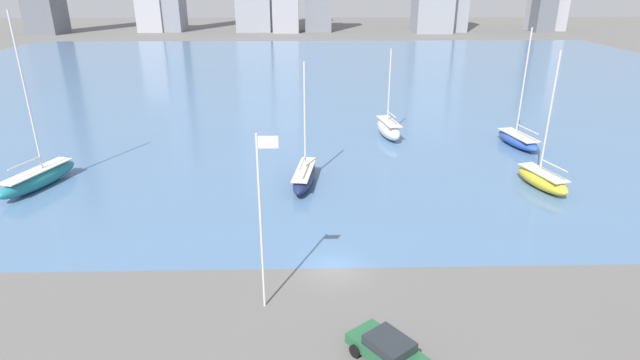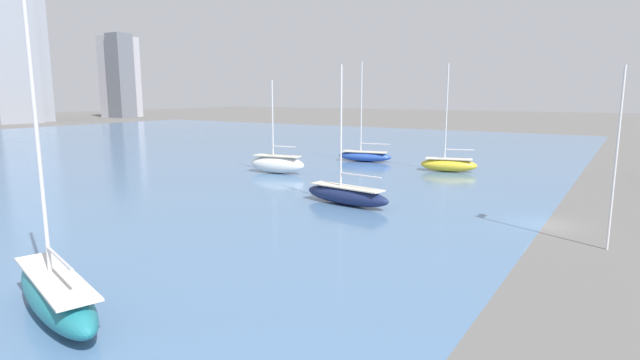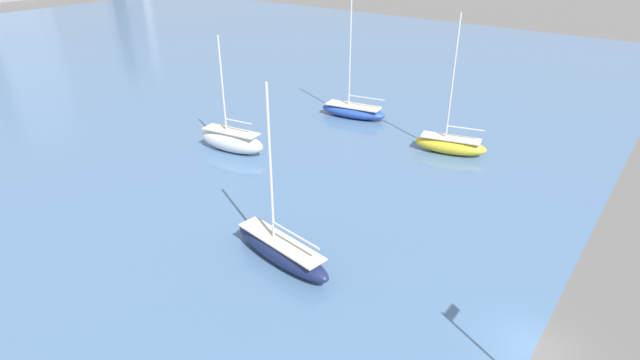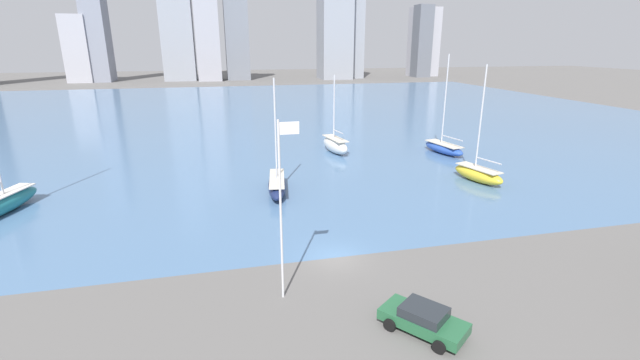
{
  "view_description": "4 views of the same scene",
  "coord_description": "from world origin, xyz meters",
  "px_view_note": "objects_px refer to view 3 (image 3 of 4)",
  "views": [
    {
      "loc": [
        -1.73,
        -29.99,
        18.75
      ],
      "look_at": [
        -0.76,
        9.18,
        2.98
      ],
      "focal_mm": 28.0,
      "sensor_mm": 36.0,
      "label": 1
    },
    {
      "loc": [
        -38.85,
        -5.01,
        9.44
      ],
      "look_at": [
        -4.35,
        16.8,
        2.37
      ],
      "focal_mm": 28.0,
      "sensor_mm": 36.0,
      "label": 2
    },
    {
      "loc": [
        -21.85,
        -2.54,
        19.58
      ],
      "look_at": [
        -0.2,
        13.79,
        5.72
      ],
      "focal_mm": 28.0,
      "sensor_mm": 36.0,
      "label": 3
    },
    {
      "loc": [
        -7.66,
        -27.25,
        14.99
      ],
      "look_at": [
        1.11,
        9.51,
        3.0
      ],
      "focal_mm": 24.0,
      "sensor_mm": 36.0,
      "label": 4
    }
  ],
  "objects_px": {
    "sailboat_yellow": "(450,144)",
    "sailboat_blue": "(353,110)",
    "sailboat_white": "(232,140)",
    "sailboat_navy": "(281,250)"
  },
  "relations": [
    {
      "from": "sailboat_white",
      "to": "sailboat_blue",
      "type": "relative_size",
      "value": 0.8
    },
    {
      "from": "sailboat_yellow",
      "to": "sailboat_navy",
      "type": "distance_m",
      "value": 22.95
    },
    {
      "from": "sailboat_yellow",
      "to": "sailboat_blue",
      "type": "bearing_deg",
      "value": 63.18
    },
    {
      "from": "sailboat_white",
      "to": "sailboat_navy",
      "type": "bearing_deg",
      "value": -133.4
    },
    {
      "from": "sailboat_white",
      "to": "sailboat_blue",
      "type": "bearing_deg",
      "value": -23.69
    },
    {
      "from": "sailboat_yellow",
      "to": "sailboat_blue",
      "type": "xyz_separation_m",
      "value": [
        2.85,
        13.03,
        -0.1
      ]
    },
    {
      "from": "sailboat_blue",
      "to": "sailboat_white",
      "type": "bearing_deg",
      "value": 154.84
    },
    {
      "from": "sailboat_yellow",
      "to": "sailboat_navy",
      "type": "xyz_separation_m",
      "value": [
        -22.9,
        1.51,
        -0.04
      ]
    },
    {
      "from": "sailboat_white",
      "to": "sailboat_yellow",
      "type": "bearing_deg",
      "value": -63.14
    },
    {
      "from": "sailboat_blue",
      "to": "sailboat_navy",
      "type": "xyz_separation_m",
      "value": [
        -25.75,
        -11.52,
        0.06
      ]
    }
  ]
}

